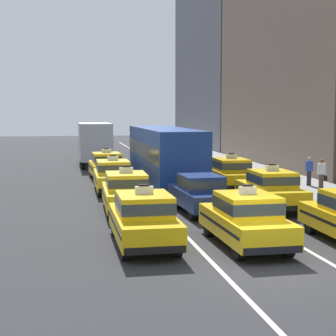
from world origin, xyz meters
name	(u,v)px	position (x,y,z in m)	size (l,w,h in m)	color
ground_plane	(280,270)	(0.00, 0.00, 0.00)	(160.00, 160.00, 0.00)	#2B2B2D
lane_stripe_left_center	(131,179)	(-1.60, 20.00, 0.00)	(0.14, 80.00, 0.01)	silver
lane_stripe_center_right	(182,178)	(1.60, 20.00, 0.00)	(0.14, 80.00, 0.01)	silver
sidewalk_curb	(300,185)	(7.20, 15.00, 0.07)	(4.00, 90.00, 0.15)	gray
taxi_left_nearest	(144,218)	(-3.20, 3.19, 0.88)	(1.83, 4.56, 1.96)	black
taxi_left_second	(126,192)	(-3.11, 8.99, 0.88)	(1.93, 4.60, 1.96)	black
taxi_left_third	(113,175)	(-3.15, 14.80, 0.88)	(1.87, 4.58, 1.96)	black
taxi_left_fourth	(106,166)	(-3.09, 20.07, 0.88)	(1.97, 4.62, 1.96)	black
box_truck_left_fifth	(94,143)	(-3.34, 28.79, 1.78)	(2.31, 6.96, 3.27)	black
taxi_left_sixth	(94,148)	(-3.01, 36.18, 0.88)	(1.87, 4.58, 1.96)	black
taxi_center_nearest	(246,219)	(-0.08, 2.59, 0.88)	(1.89, 4.59, 1.96)	black
sedan_center_second	(201,193)	(-0.10, 8.37, 0.85)	(1.96, 4.38, 1.58)	black
bus_center_third	(164,153)	(-0.04, 17.17, 1.82)	(2.62, 11.22, 3.22)	black
taxi_right_second	(271,189)	(3.07, 8.65, 0.88)	(1.85, 4.57, 1.96)	black
taxi_right_third	(231,173)	(3.14, 14.72, 0.88)	(1.90, 4.59, 1.96)	black
pedestrian_near_crosswalk	(321,175)	(7.33, 12.67, 0.94)	(0.47, 0.24, 1.59)	#473828
pedestrian_by_storefront	(309,171)	(7.44, 14.36, 0.93)	(0.36, 0.24, 1.55)	#23232D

